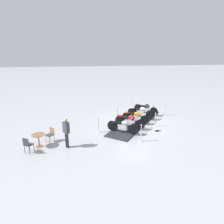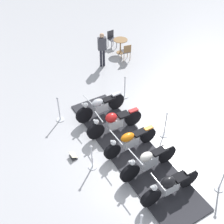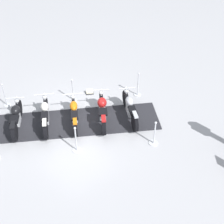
% 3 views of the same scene
% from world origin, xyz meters
% --- Properties ---
extents(ground_plane, '(80.00, 80.00, 0.00)m').
position_xyz_m(ground_plane, '(0.00, 0.00, 0.00)').
color(ground_plane, '#B2B2B7').
extents(display_platform, '(6.29, 5.05, 0.06)m').
position_xyz_m(display_platform, '(0.00, 0.00, 0.03)').
color(display_platform, '#28282D').
rests_on(display_platform, ground_plane).
extents(motorcycle_chrome, '(1.24, 1.95, 1.03)m').
position_xyz_m(motorcycle_chrome, '(-1.79, 1.21, 0.51)').
color(motorcycle_chrome, black).
rests_on(motorcycle_chrome, display_platform).
extents(motorcycle_maroon, '(1.47, 1.86, 0.98)m').
position_xyz_m(motorcycle_maroon, '(-0.91, 0.59, 0.52)').
color(motorcycle_maroon, black).
rests_on(motorcycle_maroon, display_platform).
extents(motorcycle_copper, '(1.31, 1.82, 0.92)m').
position_xyz_m(motorcycle_copper, '(-0.02, -0.03, 0.49)').
color(motorcycle_copper, black).
rests_on(motorcycle_copper, display_platform).
extents(motorcycle_cream, '(1.31, 1.89, 1.02)m').
position_xyz_m(motorcycle_cream, '(0.87, -0.63, 0.53)').
color(motorcycle_cream, black).
rests_on(motorcycle_cream, display_platform).
extents(motorcycle_black, '(1.33, 1.76, 0.99)m').
position_xyz_m(motorcycle_black, '(1.76, -1.25, 0.52)').
color(motorcycle_black, black).
rests_on(motorcycle_black, display_platform).
extents(stanchion_right_mid, '(0.29, 0.29, 1.04)m').
position_xyz_m(stanchion_right_mid, '(-0.86, -1.24, 0.37)').
color(stanchion_right_mid, silver).
rests_on(stanchion_right_mid, ground_plane).
extents(stanchion_right_front, '(0.32, 0.32, 1.13)m').
position_xyz_m(stanchion_right_front, '(-3.14, 0.33, 0.37)').
color(stanchion_right_front, silver).
rests_on(stanchion_right_front, ground_plane).
extents(stanchion_left_mid, '(0.33, 0.33, 1.10)m').
position_xyz_m(stanchion_left_mid, '(0.86, 1.24, 0.35)').
color(stanchion_left_mid, silver).
rests_on(stanchion_left_mid, ground_plane).
extents(stanchion_left_front, '(0.36, 0.36, 1.03)m').
position_xyz_m(stanchion_left_front, '(-1.42, 2.82, 0.30)').
color(stanchion_left_front, silver).
rests_on(stanchion_left_front, ground_plane).
extents(stanchion_right_rear, '(0.30, 0.30, 1.07)m').
position_xyz_m(stanchion_right_rear, '(1.42, -2.82, 0.37)').
color(stanchion_right_rear, silver).
rests_on(stanchion_right_rear, ground_plane).
extents(info_placard, '(0.38, 0.35, 0.19)m').
position_xyz_m(info_placard, '(-1.66, -1.14, 0.06)').
color(info_placard, '#333338').
rests_on(info_placard, ground_plane).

